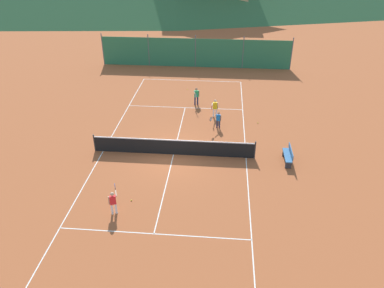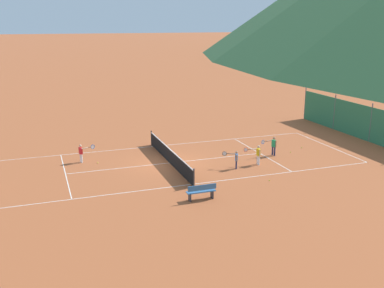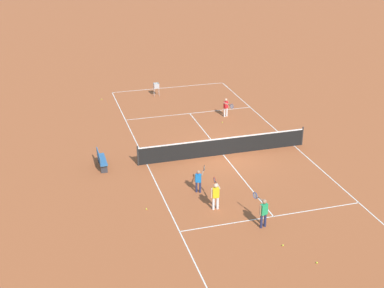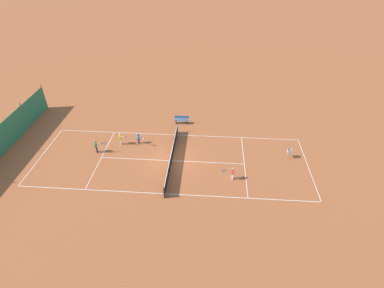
{
  "view_description": "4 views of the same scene",
  "coord_description": "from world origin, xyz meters",
  "px_view_note": "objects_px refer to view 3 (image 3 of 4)",
  "views": [
    {
      "loc": [
        2.63,
        -17.95,
        11.21
      ],
      "look_at": [
        1.14,
        -1.0,
        1.32
      ],
      "focal_mm": 35.0,
      "sensor_mm": 36.0,
      "label": 1
    },
    {
      "loc": [
        26.02,
        -7.72,
        8.72
      ],
      "look_at": [
        0.44,
        1.35,
        1.24
      ],
      "focal_mm": 42.0,
      "sensor_mm": 36.0,
      "label": 2
    },
    {
      "loc": [
        8.71,
        24.0,
        11.95
      ],
      "look_at": [
        1.97,
        0.88,
        1.24
      ],
      "focal_mm": 50.0,
      "sensor_mm": 36.0,
      "label": 3
    },
    {
      "loc": [
        -20.5,
        -3.29,
        16.78
      ],
      "look_at": [
        1.18,
        -1.71,
        1.07
      ],
      "focal_mm": 28.0,
      "sensor_mm": 36.0,
      "label": 4
    }
  ],
  "objects_px": {
    "tennis_ball_alley_left": "(317,263)",
    "courtside_bench": "(101,160)",
    "player_near_baseline": "(199,179)",
    "tennis_ball_service_box": "(102,99)",
    "ball_hopper": "(156,86)",
    "tennis_net": "(223,146)",
    "tennis_ball_far_corner": "(146,209)",
    "tennis_ball_near_corner": "(222,122)",
    "tennis_ball_by_net_right": "(283,245)",
    "player_far_service": "(216,194)",
    "player_near_service": "(226,106)",
    "player_far_baseline": "(263,211)"
  },
  "relations": [
    {
      "from": "courtside_bench",
      "to": "player_near_service",
      "type": "bearing_deg",
      "value": -149.28
    },
    {
      "from": "tennis_ball_near_corner",
      "to": "player_far_baseline",
      "type": "bearing_deg",
      "value": 78.95
    },
    {
      "from": "tennis_net",
      "to": "courtside_bench",
      "type": "xyz_separation_m",
      "value": [
        6.34,
        -0.25,
        -0.05
      ]
    },
    {
      "from": "tennis_ball_by_net_right",
      "to": "player_near_baseline",
      "type": "bearing_deg",
      "value": -69.63
    },
    {
      "from": "player_near_baseline",
      "to": "ball_hopper",
      "type": "bearing_deg",
      "value": -94.78
    },
    {
      "from": "tennis_ball_alley_left",
      "to": "courtside_bench",
      "type": "distance_m",
      "value": 12.02
    },
    {
      "from": "tennis_ball_by_net_right",
      "to": "tennis_ball_alley_left",
      "type": "distance_m",
      "value": 1.54
    },
    {
      "from": "tennis_ball_service_box",
      "to": "tennis_ball_near_corner",
      "type": "bearing_deg",
      "value": 135.87
    },
    {
      "from": "player_near_baseline",
      "to": "ball_hopper",
      "type": "xyz_separation_m",
      "value": [
        -1.16,
        -13.85,
        0.01
      ]
    },
    {
      "from": "player_near_baseline",
      "to": "tennis_ball_alley_left",
      "type": "height_order",
      "value": "player_near_baseline"
    },
    {
      "from": "player_near_baseline",
      "to": "tennis_ball_near_corner",
      "type": "bearing_deg",
      "value": -116.36
    },
    {
      "from": "player_far_baseline",
      "to": "tennis_ball_near_corner",
      "type": "xyz_separation_m",
      "value": [
        -2.21,
        -11.3,
        -0.72
      ]
    },
    {
      "from": "player_near_service",
      "to": "player_near_baseline",
      "type": "relative_size",
      "value": 1.06
    },
    {
      "from": "tennis_net",
      "to": "courtside_bench",
      "type": "distance_m",
      "value": 6.35
    },
    {
      "from": "courtside_bench",
      "to": "tennis_ball_near_corner",
      "type": "bearing_deg",
      "value": -152.42
    },
    {
      "from": "tennis_ball_service_box",
      "to": "ball_hopper",
      "type": "distance_m",
      "value": 3.81
    },
    {
      "from": "tennis_net",
      "to": "player_near_service",
      "type": "xyz_separation_m",
      "value": [
        -2.01,
        -5.21,
        0.19
      ]
    },
    {
      "from": "player_near_baseline",
      "to": "tennis_ball_by_net_right",
      "type": "bearing_deg",
      "value": 110.37
    },
    {
      "from": "tennis_ball_far_corner",
      "to": "tennis_ball_by_net_right",
      "type": "relative_size",
      "value": 1.0
    },
    {
      "from": "tennis_net",
      "to": "tennis_ball_near_corner",
      "type": "xyz_separation_m",
      "value": [
        -1.45,
        -4.32,
        -0.47
      ]
    },
    {
      "from": "tennis_net",
      "to": "tennis_ball_alley_left",
      "type": "relative_size",
      "value": 139.09
    },
    {
      "from": "tennis_net",
      "to": "tennis_ball_service_box",
      "type": "height_order",
      "value": "tennis_net"
    },
    {
      "from": "player_near_baseline",
      "to": "tennis_ball_by_net_right",
      "type": "height_order",
      "value": "player_near_baseline"
    },
    {
      "from": "tennis_net",
      "to": "tennis_ball_near_corner",
      "type": "height_order",
      "value": "tennis_net"
    },
    {
      "from": "player_far_baseline",
      "to": "tennis_ball_by_net_right",
      "type": "relative_size",
      "value": 19.48
    },
    {
      "from": "ball_hopper",
      "to": "tennis_net",
      "type": "bearing_deg",
      "value": 96.82
    },
    {
      "from": "tennis_net",
      "to": "player_far_service",
      "type": "distance_m",
      "value": 5.53
    },
    {
      "from": "tennis_ball_alley_left",
      "to": "tennis_ball_by_net_right",
      "type": "bearing_deg",
      "value": -61.93
    },
    {
      "from": "player_near_baseline",
      "to": "tennis_ball_service_box",
      "type": "bearing_deg",
      "value": -79.53
    },
    {
      "from": "player_near_baseline",
      "to": "tennis_ball_far_corner",
      "type": "bearing_deg",
      "value": 18.84
    },
    {
      "from": "player_near_service",
      "to": "player_far_service",
      "type": "relative_size",
      "value": 0.95
    },
    {
      "from": "tennis_ball_far_corner",
      "to": "tennis_ball_near_corner",
      "type": "bearing_deg",
      "value": -126.79
    },
    {
      "from": "tennis_net",
      "to": "player_near_service",
      "type": "height_order",
      "value": "player_near_service"
    },
    {
      "from": "player_near_baseline",
      "to": "courtside_bench",
      "type": "relative_size",
      "value": 0.74
    },
    {
      "from": "tennis_net",
      "to": "player_near_service",
      "type": "bearing_deg",
      "value": -111.06
    },
    {
      "from": "player_far_baseline",
      "to": "player_near_baseline",
      "type": "bearing_deg",
      "value": -64.91
    },
    {
      "from": "tennis_ball_service_box",
      "to": "ball_hopper",
      "type": "xyz_separation_m",
      "value": [
        -3.75,
        0.18,
        0.63
      ]
    },
    {
      "from": "tennis_ball_by_net_right",
      "to": "courtside_bench",
      "type": "distance_m",
      "value": 10.49
    },
    {
      "from": "player_far_baseline",
      "to": "courtside_bench",
      "type": "bearing_deg",
      "value": -52.28
    },
    {
      "from": "tennis_ball_alley_left",
      "to": "ball_hopper",
      "type": "xyz_separation_m",
      "value": [
        1.43,
        -20.23,
        0.63
      ]
    },
    {
      "from": "tennis_ball_near_corner",
      "to": "ball_hopper",
      "type": "height_order",
      "value": "ball_hopper"
    },
    {
      "from": "tennis_ball_service_box",
      "to": "tennis_ball_by_net_right",
      "type": "distance_m",
      "value": 19.56
    },
    {
      "from": "tennis_net",
      "to": "player_near_baseline",
      "type": "relative_size",
      "value": 8.25
    },
    {
      "from": "tennis_ball_alley_left",
      "to": "tennis_ball_service_box",
      "type": "bearing_deg",
      "value": -75.75
    },
    {
      "from": "tennis_ball_service_box",
      "to": "courtside_bench",
      "type": "xyz_separation_m",
      "value": [
        1.35,
        10.32,
        0.42
      ]
    },
    {
      "from": "player_far_service",
      "to": "tennis_ball_near_corner",
      "type": "relative_size",
      "value": 18.78
    },
    {
      "from": "tennis_ball_alley_left",
      "to": "player_far_service",
      "type": "bearing_deg",
      "value": -63.77
    },
    {
      "from": "player_far_baseline",
      "to": "tennis_net",
      "type": "bearing_deg",
      "value": -96.18
    },
    {
      "from": "player_near_service",
      "to": "ball_hopper",
      "type": "xyz_separation_m",
      "value": [
        3.25,
        -5.19,
        -0.03
      ]
    },
    {
      "from": "tennis_ball_far_corner",
      "to": "tennis_ball_alley_left",
      "type": "xyz_separation_m",
      "value": [
        -5.22,
        5.48,
        0.0
      ]
    }
  ]
}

